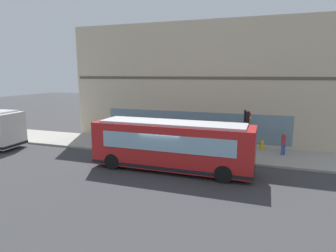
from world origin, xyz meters
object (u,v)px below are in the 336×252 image
(pedestrian_near_hydrant, at_px, (220,137))
(pedestrian_walking_along_curb, at_px, (122,137))
(traffic_light_near_corner, at_px, (246,125))
(city_bus_nearside, at_px, (172,146))
(fire_hydrant, at_px, (262,145))
(pedestrian_near_building_entrance, at_px, (284,142))

(pedestrian_near_hydrant, bearing_deg, pedestrian_walking_along_curb, 106.39)
(traffic_light_near_corner, bearing_deg, pedestrian_walking_along_curb, 90.37)
(city_bus_nearside, xyz_separation_m, traffic_light_near_corner, (3.08, -4.29, 1.01))
(fire_hydrant, distance_m, pedestrian_walking_along_curb, 10.93)
(city_bus_nearside, relative_size, pedestrian_near_hydrant, 5.75)
(city_bus_nearside, bearing_deg, pedestrian_near_hydrant, -23.39)
(traffic_light_near_corner, relative_size, pedestrian_near_hydrant, 1.98)
(city_bus_nearside, bearing_deg, pedestrian_near_building_entrance, -52.41)
(pedestrian_near_building_entrance, xyz_separation_m, pedestrian_near_hydrant, (-0.11, 4.61, 0.04))
(city_bus_nearside, xyz_separation_m, pedestrian_near_hydrant, (5.15, -2.23, -0.39))
(city_bus_nearside, distance_m, traffic_light_near_corner, 5.37)
(city_bus_nearside, bearing_deg, pedestrian_walking_along_curb, 59.12)
(traffic_light_near_corner, height_order, fire_hydrant, traffic_light_near_corner)
(pedestrian_near_building_entrance, bearing_deg, city_bus_nearside, 127.59)
(pedestrian_near_building_entrance, bearing_deg, traffic_light_near_corner, 130.64)
(traffic_light_near_corner, bearing_deg, city_bus_nearside, 125.65)
(traffic_light_near_corner, xyz_separation_m, pedestrian_near_building_entrance, (2.19, -2.55, -1.44))
(traffic_light_near_corner, xyz_separation_m, fire_hydrant, (3.19, -1.09, -2.05))
(traffic_light_near_corner, relative_size, pedestrian_near_building_entrance, 2.05)
(pedestrian_near_hydrant, bearing_deg, pedestrian_near_building_entrance, -88.66)
(fire_hydrant, xyz_separation_m, pedestrian_near_hydrant, (-1.11, 3.15, 0.65))
(city_bus_nearside, height_order, pedestrian_near_building_entrance, city_bus_nearside)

